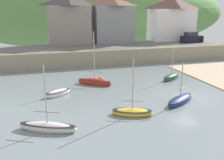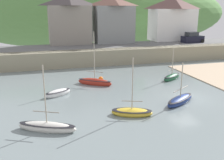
{
  "view_description": "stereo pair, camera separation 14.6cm",
  "coord_description": "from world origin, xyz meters",
  "px_view_note": "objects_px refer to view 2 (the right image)",
  "views": [
    {
      "loc": [
        -13.67,
        -20.67,
        8.41
      ],
      "look_at": [
        -6.53,
        3.7,
        1.29
      ],
      "focal_mm": 40.74,
      "sensor_mm": 36.0,
      "label": 1
    },
    {
      "loc": [
        -13.53,
        -20.71,
        8.41
      ],
      "look_at": [
        -6.53,
        3.7,
        1.29
      ],
      "focal_mm": 40.74,
      "sensor_mm": 36.0,
      "label": 2
    }
  ],
  "objects_px": {
    "fishing_boat_green": "(58,93)",
    "mooring_buoy": "(101,79)",
    "sailboat_nearest_shore": "(180,100)",
    "motorboat_with_cabin": "(132,112)",
    "parked_car_near_slipway": "(192,38)",
    "waterfront_building_centre": "(113,19)",
    "sailboat_blue_trim": "(172,77)",
    "waterfront_building_right": "(173,18)",
    "dinghy_open_wooden": "(95,82)",
    "rowboat_small_beached": "(47,127)",
    "waterfront_building_left": "(69,19)"
  },
  "relations": [
    {
      "from": "fishing_boat_green",
      "to": "mooring_buoy",
      "type": "xyz_separation_m",
      "value": [
        5.49,
        4.43,
        -0.09
      ]
    },
    {
      "from": "mooring_buoy",
      "to": "sailboat_nearest_shore",
      "type": "bearing_deg",
      "value": -61.55
    },
    {
      "from": "motorboat_with_cabin",
      "to": "parked_car_near_slipway",
      "type": "height_order",
      "value": "motorboat_with_cabin"
    },
    {
      "from": "motorboat_with_cabin",
      "to": "waterfront_building_centre",
      "type": "bearing_deg",
      "value": 97.78
    },
    {
      "from": "fishing_boat_green",
      "to": "sailboat_blue_trim",
      "type": "xyz_separation_m",
      "value": [
        14.06,
        2.38,
        0.02
      ]
    },
    {
      "from": "waterfront_building_centre",
      "to": "waterfront_building_right",
      "type": "distance_m",
      "value": 12.19
    },
    {
      "from": "motorboat_with_cabin",
      "to": "dinghy_open_wooden",
      "type": "height_order",
      "value": "dinghy_open_wooden"
    },
    {
      "from": "waterfront_building_centre",
      "to": "sailboat_nearest_shore",
      "type": "relative_size",
      "value": 1.98
    },
    {
      "from": "waterfront_building_right",
      "to": "motorboat_with_cabin",
      "type": "xyz_separation_m",
      "value": [
        -18.61,
        -27.72,
        -6.38
      ]
    },
    {
      "from": "fishing_boat_green",
      "to": "rowboat_small_beached",
      "type": "height_order",
      "value": "rowboat_small_beached"
    },
    {
      "from": "sailboat_nearest_shore",
      "to": "rowboat_small_beached",
      "type": "xyz_separation_m",
      "value": [
        -12.08,
        -2.31,
        0.01
      ]
    },
    {
      "from": "motorboat_with_cabin",
      "to": "dinghy_open_wooden",
      "type": "relative_size",
      "value": 0.79
    },
    {
      "from": "waterfront_building_left",
      "to": "mooring_buoy",
      "type": "height_order",
      "value": "waterfront_building_left"
    },
    {
      "from": "rowboat_small_beached",
      "to": "sailboat_blue_trim",
      "type": "distance_m",
      "value": 18.33
    },
    {
      "from": "motorboat_with_cabin",
      "to": "waterfront_building_right",
      "type": "bearing_deg",
      "value": 76.96
    },
    {
      "from": "fishing_boat_green",
      "to": "sailboat_nearest_shore",
      "type": "bearing_deg",
      "value": -55.53
    },
    {
      "from": "waterfront_building_centre",
      "to": "motorboat_with_cabin",
      "type": "relative_size",
      "value": 1.66
    },
    {
      "from": "dinghy_open_wooden",
      "to": "parked_car_near_slipway",
      "type": "distance_m",
      "value": 25.8
    },
    {
      "from": "fishing_boat_green",
      "to": "mooring_buoy",
      "type": "relative_size",
      "value": 5.32
    },
    {
      "from": "sailboat_blue_trim",
      "to": "sailboat_nearest_shore",
      "type": "bearing_deg",
      "value": -146.9
    },
    {
      "from": "dinghy_open_wooden",
      "to": "parked_car_near_slipway",
      "type": "height_order",
      "value": "dinghy_open_wooden"
    },
    {
      "from": "rowboat_small_beached",
      "to": "sailboat_blue_trim",
      "type": "bearing_deg",
      "value": 58.7
    },
    {
      "from": "waterfront_building_right",
      "to": "waterfront_building_left",
      "type": "bearing_deg",
      "value": 180.0
    },
    {
      "from": "sailboat_nearest_shore",
      "to": "motorboat_with_cabin",
      "type": "bearing_deg",
      "value": 162.49
    },
    {
      "from": "waterfront_building_centre",
      "to": "mooring_buoy",
      "type": "xyz_separation_m",
      "value": [
        -6.39,
        -16.69,
        -6.38
      ]
    },
    {
      "from": "fishing_boat_green",
      "to": "parked_car_near_slipway",
      "type": "distance_m",
      "value": 30.91
    },
    {
      "from": "waterfront_building_centre",
      "to": "fishing_boat_green",
      "type": "bearing_deg",
      "value": -119.37
    },
    {
      "from": "sailboat_nearest_shore",
      "to": "fishing_boat_green",
      "type": "xyz_separation_m",
      "value": [
        -10.72,
        5.24,
        -0.01
      ]
    },
    {
      "from": "sailboat_nearest_shore",
      "to": "dinghy_open_wooden",
      "type": "height_order",
      "value": "dinghy_open_wooden"
    },
    {
      "from": "rowboat_small_beached",
      "to": "parked_car_near_slipway",
      "type": "distance_m",
      "value": 36.54
    },
    {
      "from": "waterfront_building_left",
      "to": "dinghy_open_wooden",
      "type": "bearing_deg",
      "value": -88.65
    },
    {
      "from": "motorboat_with_cabin",
      "to": "dinghy_open_wooden",
      "type": "bearing_deg",
      "value": 117.58
    },
    {
      "from": "sailboat_nearest_shore",
      "to": "rowboat_small_beached",
      "type": "bearing_deg",
      "value": 158.72
    },
    {
      "from": "motorboat_with_cabin",
      "to": "mooring_buoy",
      "type": "distance_m",
      "value": 11.04
    },
    {
      "from": "rowboat_small_beached",
      "to": "fishing_boat_green",
      "type": "bearing_deg",
      "value": 105.74
    },
    {
      "from": "dinghy_open_wooden",
      "to": "mooring_buoy",
      "type": "bearing_deg",
      "value": 92.68
    },
    {
      "from": "waterfront_building_right",
      "to": "parked_car_near_slipway",
      "type": "relative_size",
      "value": 2.09
    },
    {
      "from": "rowboat_small_beached",
      "to": "mooring_buoy",
      "type": "xyz_separation_m",
      "value": [
        6.84,
        11.98,
        -0.11
      ]
    },
    {
      "from": "sailboat_nearest_shore",
      "to": "waterfront_building_right",
      "type": "bearing_deg",
      "value": 31.02
    },
    {
      "from": "waterfront_building_left",
      "to": "fishing_boat_green",
      "type": "height_order",
      "value": "waterfront_building_left"
    },
    {
      "from": "waterfront_building_left",
      "to": "fishing_boat_green",
      "type": "xyz_separation_m",
      "value": [
        -3.92,
        -21.11,
        -6.41
      ]
    },
    {
      "from": "dinghy_open_wooden",
      "to": "mooring_buoy",
      "type": "xyz_separation_m",
      "value": [
        1.13,
        1.72,
        -0.16
      ]
    },
    {
      "from": "waterfront_building_right",
      "to": "fishing_boat_green",
      "type": "distance_m",
      "value": 32.64
    },
    {
      "from": "motorboat_with_cabin",
      "to": "mooring_buoy",
      "type": "xyz_separation_m",
      "value": [
        0.03,
        11.04,
        -0.08
      ]
    },
    {
      "from": "waterfront_building_right",
      "to": "rowboat_small_beached",
      "type": "xyz_separation_m",
      "value": [
        -25.42,
        -28.66,
        -6.35
      ]
    },
    {
      "from": "waterfront_building_right",
      "to": "rowboat_small_beached",
      "type": "distance_m",
      "value": 38.84
    },
    {
      "from": "fishing_boat_green",
      "to": "motorboat_with_cabin",
      "type": "bearing_deg",
      "value": -79.95
    },
    {
      "from": "waterfront_building_left",
      "to": "waterfront_building_centre",
      "type": "xyz_separation_m",
      "value": [
        7.96,
        0.0,
        -0.12
      ]
    },
    {
      "from": "waterfront_building_centre",
      "to": "motorboat_with_cabin",
      "type": "distance_m",
      "value": 29.15
    },
    {
      "from": "motorboat_with_cabin",
      "to": "sailboat_blue_trim",
      "type": "xyz_separation_m",
      "value": [
        8.6,
        8.99,
        0.03
      ]
    }
  ]
}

